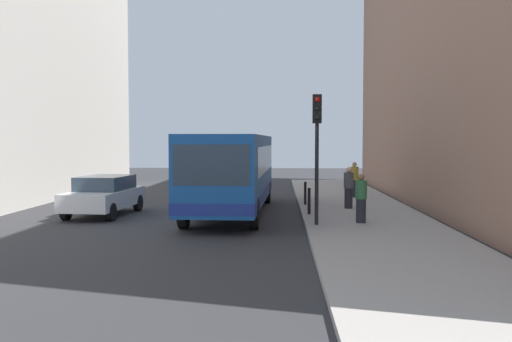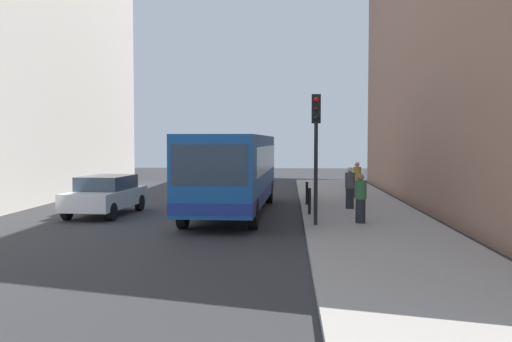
# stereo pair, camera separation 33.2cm
# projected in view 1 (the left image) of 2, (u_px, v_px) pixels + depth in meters

# --- Properties ---
(ground_plane) EXTENTS (80.00, 80.00, 0.00)m
(ground_plane) POSITION_uv_depth(u_px,v_px,m) (210.00, 222.00, 19.97)
(ground_plane) COLOR #2D2D30
(sidewalk) EXTENTS (4.40, 40.00, 0.15)m
(sidewalk) POSITION_uv_depth(u_px,v_px,m) (368.00, 221.00, 19.75)
(sidewalk) COLOR #9E9991
(sidewalk) RESTS_ON ground
(bus) EXTENTS (2.85, 11.09, 3.00)m
(bus) POSITION_uv_depth(u_px,v_px,m) (233.00, 169.00, 22.41)
(bus) COLOR #19519E
(bus) RESTS_ON ground
(car_beside_bus) EXTENTS (2.13, 4.52, 1.48)m
(car_beside_bus) POSITION_uv_depth(u_px,v_px,m) (105.00, 194.00, 21.90)
(car_beside_bus) COLOR silver
(car_beside_bus) RESTS_ON ground
(traffic_light) EXTENTS (0.28, 0.33, 4.10)m
(traffic_light) POSITION_uv_depth(u_px,v_px,m) (317.00, 134.00, 18.24)
(traffic_light) COLOR black
(traffic_light) RESTS_ON sidewalk
(bollard_near) EXTENTS (0.11, 0.11, 0.95)m
(bollard_near) POSITION_uv_depth(u_px,v_px,m) (309.00, 201.00, 21.04)
(bollard_near) COLOR black
(bollard_near) RESTS_ON sidewalk
(bollard_mid) EXTENTS (0.11, 0.11, 0.95)m
(bollard_mid) POSITION_uv_depth(u_px,v_px,m) (305.00, 193.00, 24.21)
(bollard_mid) COLOR black
(bollard_mid) RESTS_ON sidewalk
(pedestrian_near_signal) EXTENTS (0.38, 0.38, 1.59)m
(pedestrian_near_signal) POSITION_uv_depth(u_px,v_px,m) (361.00, 198.00, 18.82)
(pedestrian_near_signal) COLOR #26262D
(pedestrian_near_signal) RESTS_ON sidewalk
(pedestrian_mid_sidewalk) EXTENTS (0.38, 0.38, 1.63)m
(pedestrian_mid_sidewalk) POSITION_uv_depth(u_px,v_px,m) (349.00, 188.00, 22.83)
(pedestrian_mid_sidewalk) COLOR #26262D
(pedestrian_mid_sidewalk) RESTS_ON sidewalk
(pedestrian_far_sidewalk) EXTENTS (0.38, 0.38, 1.66)m
(pedestrian_far_sidewalk) POSITION_uv_depth(u_px,v_px,m) (354.00, 180.00, 27.35)
(pedestrian_far_sidewalk) COLOR #26262D
(pedestrian_far_sidewalk) RESTS_ON sidewalk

